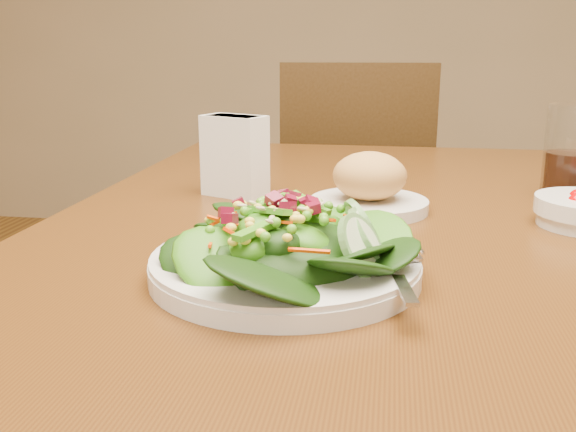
# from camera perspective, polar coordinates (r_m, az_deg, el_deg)

# --- Properties ---
(dining_table) EXTENTS (0.90, 1.40, 0.75)m
(dining_table) POSITION_cam_1_polar(r_m,az_deg,el_deg) (0.91, 7.09, -6.96)
(dining_table) COLOR #4D2B0D
(dining_table) RESTS_ON ground_plane
(chair_far) EXTENTS (0.47, 0.47, 0.94)m
(chair_far) POSITION_cam_1_polar(r_m,az_deg,el_deg) (1.91, 5.88, 0.14)
(chair_far) COLOR #32210E
(chair_far) RESTS_ON ground_plane
(salad_plate) EXTENTS (0.29, 0.28, 0.08)m
(salad_plate) POSITION_cam_1_polar(r_m,az_deg,el_deg) (0.67, 0.56, -3.01)
(salad_plate) COLOR silver
(salad_plate) RESTS_ON dining_table
(bread_plate) EXTENTS (0.17, 0.17, 0.09)m
(bread_plate) POSITION_cam_1_polar(r_m,az_deg,el_deg) (0.94, 7.24, 2.58)
(bread_plate) COLOR silver
(bread_plate) RESTS_ON dining_table
(drinking_glass) EXTENTS (0.08, 0.08, 0.15)m
(drinking_glass) POSITION_cam_1_polar(r_m,az_deg,el_deg) (1.09, 23.89, 4.63)
(drinking_glass) COLOR silver
(drinking_glass) RESTS_ON dining_table
(napkin_holder) EXTENTS (0.11, 0.09, 0.13)m
(napkin_holder) POSITION_cam_1_polar(r_m,az_deg,el_deg) (1.03, -4.76, 5.54)
(napkin_holder) COLOR white
(napkin_holder) RESTS_ON dining_table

